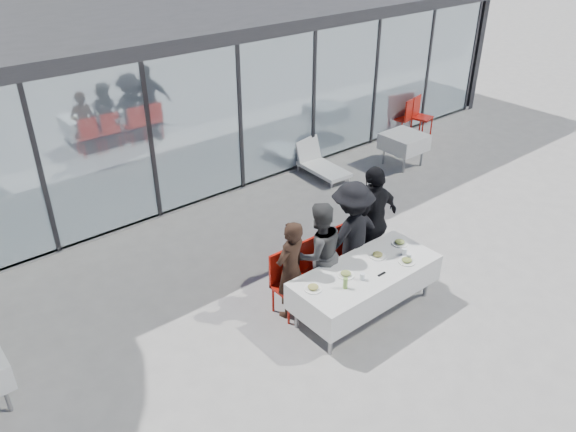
# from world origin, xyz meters

# --- Properties ---
(ground) EXTENTS (90.00, 90.00, 0.00)m
(ground) POSITION_xyz_m (0.00, 0.00, 0.00)
(ground) COLOR gray
(ground) RESTS_ON ground
(pavilion) EXTENTS (14.80, 8.80, 3.44)m
(pavilion) POSITION_xyz_m (2.00, 8.16, 2.15)
(pavilion) COLOR gray
(pavilion) RESTS_ON ground
(dining_table) EXTENTS (2.26, 0.96, 0.75)m
(dining_table) POSITION_xyz_m (0.08, -0.41, 0.54)
(dining_table) COLOR silver
(dining_table) RESTS_ON ground
(diner_a) EXTENTS (0.66, 0.66, 1.54)m
(diner_a) POSITION_xyz_m (-0.78, 0.25, 0.77)
(diner_a) COLOR black
(diner_a) RESTS_ON ground
(diner_chair_a) EXTENTS (0.44, 0.44, 0.97)m
(diner_chair_a) POSITION_xyz_m (-0.78, 0.34, 0.54)
(diner_chair_a) COLOR #B1160B
(diner_chair_a) RESTS_ON ground
(diner_b) EXTENTS (0.96, 0.96, 1.64)m
(diner_b) POSITION_xyz_m (-0.25, 0.25, 0.82)
(diner_b) COLOR #444444
(diner_b) RESTS_ON ground
(diner_chair_b) EXTENTS (0.44, 0.44, 0.97)m
(diner_chair_b) POSITION_xyz_m (-0.25, 0.34, 0.54)
(diner_chair_b) COLOR #B1160B
(diner_chair_b) RESTS_ON ground
(diner_c) EXTENTS (1.18, 1.18, 1.75)m
(diner_c) POSITION_xyz_m (0.42, 0.25, 0.88)
(diner_c) COLOR black
(diner_c) RESTS_ON ground
(diner_chair_c) EXTENTS (0.44, 0.44, 0.97)m
(diner_chair_c) POSITION_xyz_m (0.42, 0.34, 0.54)
(diner_chair_c) COLOR #B1160B
(diner_chair_c) RESTS_ON ground
(diner_d) EXTENTS (1.19, 1.19, 1.88)m
(diner_d) POSITION_xyz_m (0.90, 0.25, 0.94)
(diner_d) COLOR black
(diner_d) RESTS_ON ground
(diner_chair_d) EXTENTS (0.44, 0.44, 0.97)m
(diner_chair_d) POSITION_xyz_m (0.90, 0.34, 0.54)
(diner_chair_d) COLOR #B1160B
(diner_chair_d) RESTS_ON ground
(plate_a) EXTENTS (0.24, 0.24, 0.07)m
(plate_a) POSITION_xyz_m (-0.82, -0.28, 0.78)
(plate_a) COLOR white
(plate_a) RESTS_ON dining_table
(plate_b) EXTENTS (0.24, 0.24, 0.07)m
(plate_b) POSITION_xyz_m (-0.26, -0.34, 0.78)
(plate_b) COLOR white
(plate_b) RESTS_ON dining_table
(plate_c) EXTENTS (0.24, 0.24, 0.07)m
(plate_c) POSITION_xyz_m (0.44, -0.29, 0.78)
(plate_c) COLOR white
(plate_c) RESTS_ON dining_table
(plate_d) EXTENTS (0.24, 0.24, 0.07)m
(plate_d) POSITION_xyz_m (0.96, -0.27, 0.78)
(plate_d) COLOR white
(plate_d) RESTS_ON dining_table
(plate_extra) EXTENTS (0.24, 0.24, 0.07)m
(plate_extra) POSITION_xyz_m (0.66, -0.66, 0.78)
(plate_extra) COLOR white
(plate_extra) RESTS_ON dining_table
(juice_bottle) EXTENTS (0.06, 0.06, 0.16)m
(juice_bottle) POSITION_xyz_m (-0.46, -0.54, 0.83)
(juice_bottle) COLOR #82B149
(juice_bottle) RESTS_ON dining_table
(drinking_glasses) EXTENTS (1.01, 0.20, 0.10)m
(drinking_glasses) POSITION_xyz_m (0.46, -0.56, 0.80)
(drinking_glasses) COLOR silver
(drinking_glasses) RESTS_ON dining_table
(folded_eyeglasses) EXTENTS (0.14, 0.03, 0.01)m
(folded_eyeglasses) POSITION_xyz_m (0.15, -0.64, 0.76)
(folded_eyeglasses) COLOR black
(folded_eyeglasses) RESTS_ON dining_table
(spare_table_right) EXTENTS (0.86, 0.86, 0.74)m
(spare_table_right) POSITION_xyz_m (4.56, 2.69, 0.55)
(spare_table_right) COLOR silver
(spare_table_right) RESTS_ON ground
(spare_chair_a) EXTENTS (0.54, 0.54, 0.97)m
(spare_chair_a) POSITION_xyz_m (6.38, 3.73, 0.54)
(spare_chair_a) COLOR #B1160B
(spare_chair_a) RESTS_ON ground
(spare_chair_b) EXTENTS (0.53, 0.53, 0.97)m
(spare_chair_b) POSITION_xyz_m (5.98, 3.87, 0.54)
(spare_chair_b) COLOR #B1160B
(spare_chair_b) RESTS_ON ground
(lounger) EXTENTS (0.67, 1.36, 0.72)m
(lounger) POSITION_xyz_m (2.76, 3.56, 0.26)
(lounger) COLOR silver
(lounger) RESTS_ON ground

